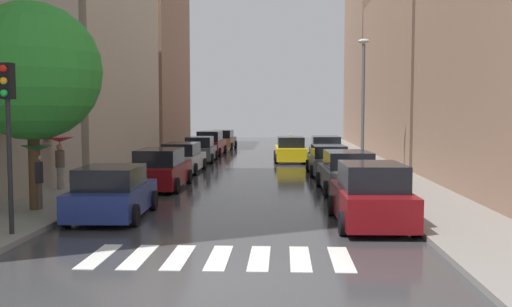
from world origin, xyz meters
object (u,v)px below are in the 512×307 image
parked_car_left_nearest (112,194)px  pedestrian_foreground (37,164)px  parked_car_left_sixth (223,140)px  parked_car_right_nearest (371,197)px  pedestrian_near_tree (60,150)px  taxi_midroad (290,150)px  traffic_light_left_corner (8,110)px  parked_car_left_second (161,170)px  parked_car_right_third (328,161)px  parked_car_left_fourth (200,150)px  street_tree_left (32,72)px  parked_car_left_third (182,159)px  parked_car_right_second (347,173)px  lamp_post_right (363,95)px  parked_car_right_fourth (326,151)px  parked_car_left_fifth (210,144)px

parked_car_left_nearest → pedestrian_foreground: 2.76m
parked_car_left_sixth → parked_car_right_nearest: (7.69, -32.60, 0.06)m
parked_car_left_nearest → pedestrian_near_tree: pedestrian_near_tree is taller
taxi_midroad → pedestrian_near_tree: 17.08m
traffic_light_left_corner → pedestrian_near_tree: bearing=103.6°
parked_car_left_second → traffic_light_left_corner: bearing=170.1°
parked_car_right_third → parked_car_left_fourth: bearing=45.1°
street_tree_left → parked_car_left_sixth: bearing=85.1°
pedestrian_near_tree → traffic_light_left_corner: bearing=49.7°
parked_car_right_nearest → parked_car_left_sixth: bearing=12.1°
parked_car_left_third → traffic_light_left_corner: bearing=175.6°
parked_car_right_second → lamp_post_right: size_ratio=0.68×
parked_car_right_fourth → taxi_midroad: taxi_midroad is taller
parked_car_right_nearest → pedestrian_near_tree: pedestrian_near_tree is taller
parked_car_left_nearest → parked_car_left_second: 6.67m
parked_car_left_nearest → parked_car_right_fourth: 19.39m
pedestrian_near_tree → parked_car_left_fifth: bearing=-153.9°
parked_car_left_fifth → parked_car_right_third: parked_car_left_fifth is taller
parked_car_left_second → parked_car_right_second: 7.75m
parked_car_left_nearest → lamp_post_right: size_ratio=0.62×
parked_car_left_second → parked_car_right_nearest: bearing=-134.3°
parked_car_left_fourth → parked_car_left_sixth: (0.15, 12.37, 0.01)m
parked_car_right_fourth → parked_car_left_nearest: bearing=156.7°
parked_car_right_fourth → traffic_light_left_corner: (-9.44, -20.83, 2.47)m
parked_car_left_nearest → parked_car_left_sixth: (0.01, 31.80, 0.02)m
parked_car_left_fourth → lamp_post_right: bearing=-125.5°
parked_car_left_nearest → parked_car_right_fourth: bearing=-25.4°
taxi_midroad → lamp_post_right: (3.66, -6.62, 3.32)m
parked_car_left_fifth → lamp_post_right: size_ratio=0.70×
pedestrian_near_tree → traffic_light_left_corner: 8.76m
parked_car_right_nearest → parked_car_right_second: parked_car_right_nearest is taller
parked_car_left_nearest → parked_car_left_third: parked_car_left_nearest is taller
parked_car_left_nearest → parked_car_right_fourth: parked_car_right_fourth is taller
parked_car_right_nearest → parked_car_right_fourth: parked_car_right_nearest is taller
traffic_light_left_corner → parked_car_right_fourth: bearing=65.6°
taxi_midroad → pedestrian_foreground: pedestrian_foreground is taller
parked_car_left_second → pedestrian_near_tree: pedestrian_near_tree is taller
parked_car_left_nearest → parked_car_left_third: size_ratio=0.91×
parked_car_left_second → parked_car_right_nearest: parked_car_right_nearest is taller
parked_car_left_nearest → traffic_light_left_corner: size_ratio=0.97×
parked_car_left_third → parked_car_left_fifth: bearing=1.2°
parked_car_left_nearest → pedestrian_foreground: (-2.56, 0.57, 0.84)m
parked_car_right_nearest → taxi_midroad: bearing=4.5°
parked_car_left_fourth → parked_car_left_fifth: size_ratio=0.87×
parked_car_right_nearest → pedestrian_near_tree: 12.96m
parked_car_right_fourth → parked_car_right_third: bearing=177.6°
parked_car_left_second → parked_car_left_fourth: parked_car_left_second is taller
street_tree_left → lamp_post_right: size_ratio=0.95×
parked_car_right_third → pedestrian_near_tree: (-11.20, -6.95, 1.00)m
parked_car_right_third → taxi_midroad: (-1.84, 7.30, 0.04)m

